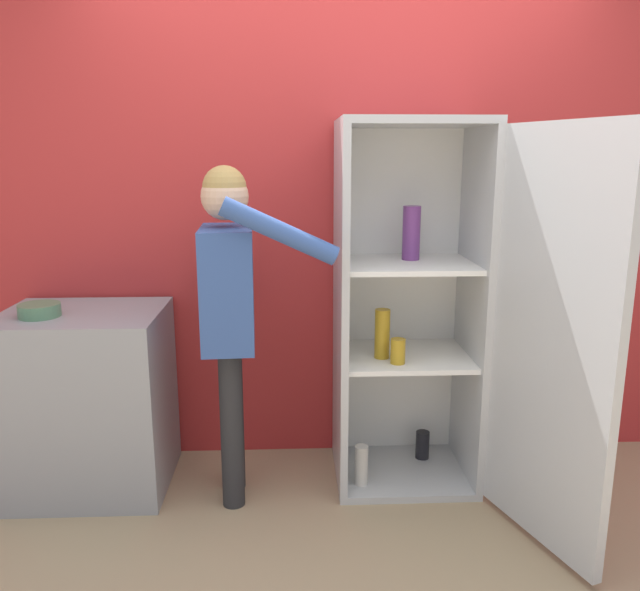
# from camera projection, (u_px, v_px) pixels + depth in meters

# --- Properties ---
(ground_plane) EXTENTS (12.00, 12.00, 0.00)m
(ground_plane) POSITION_uv_depth(u_px,v_px,m) (354.00, 554.00, 2.57)
(ground_plane) COLOR tan
(wall_back) EXTENTS (7.00, 0.06, 2.55)m
(wall_back) POSITION_uv_depth(u_px,v_px,m) (339.00, 220.00, 3.24)
(wall_back) COLOR #B72D2D
(wall_back) RESTS_ON ground_plane
(refrigerator) EXTENTS (0.94, 1.21, 1.77)m
(refrigerator) POSITION_uv_depth(u_px,v_px,m) (435.00, 313.00, 2.92)
(refrigerator) COLOR #B7BABC
(refrigerator) RESTS_ON ground_plane
(person) EXTENTS (0.61, 0.54, 1.56)m
(person) POSITION_uv_depth(u_px,v_px,m) (230.00, 294.00, 2.80)
(person) COLOR #262628
(person) RESTS_ON ground_plane
(counter) EXTENTS (0.75, 0.61, 0.88)m
(counter) POSITION_uv_depth(u_px,v_px,m) (88.00, 400.00, 3.02)
(counter) COLOR gray
(counter) RESTS_ON ground_plane
(bowl) EXTENTS (0.19, 0.19, 0.06)m
(bowl) POSITION_uv_depth(u_px,v_px,m) (39.00, 310.00, 2.84)
(bowl) COLOR #517F5B
(bowl) RESTS_ON counter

